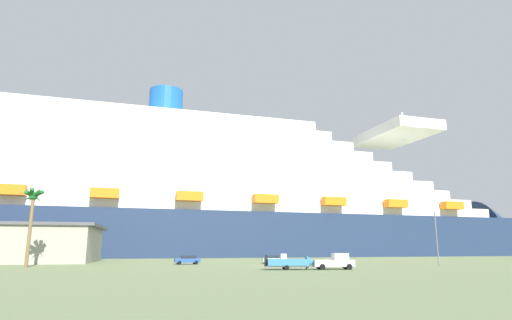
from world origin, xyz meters
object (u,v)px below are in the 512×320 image
pickup_truck (335,262)px  street_lamp (436,230)px  small_boat_on_trailer (293,263)px  palm_tree (33,204)px  cruise_ship (243,204)px  parked_car_blue_suv (188,260)px  parked_car_white_van (273,259)px

pickup_truck → street_lamp: (22.16, 9.25, 5.00)m
pickup_truck → street_lamp: 24.53m
small_boat_on_trailer → palm_tree: bearing=158.2°
palm_tree → street_lamp: bearing=-5.8°
pickup_truck → palm_tree: (-44.54, 16.00, 8.84)m
cruise_ship → palm_tree: bearing=-121.6°
small_boat_on_trailer → parked_car_blue_suv: small_boat_on_trailer is taller
small_boat_on_trailer → parked_car_white_van: size_ratio=1.80×
pickup_truck → parked_car_blue_suv: bearing=129.8°
pickup_truck → parked_car_white_van: 23.52m
street_lamp → parked_car_white_van: street_lamp is taller
parked_car_white_van → small_boat_on_trailer: bearing=-96.3°
palm_tree → small_boat_on_trailer: bearing=-21.8°
small_boat_on_trailer → street_lamp: street_lamp is taller
palm_tree → parked_car_white_van: palm_tree is taller
cruise_ship → small_boat_on_trailer: 92.49m
parked_car_blue_suv → parked_car_white_van: bearing=-0.4°
cruise_ship → parked_car_blue_suv: 73.08m
small_boat_on_trailer → palm_tree: palm_tree is taller
small_boat_on_trailer → parked_car_white_van: (2.50, 22.67, -0.13)m
small_boat_on_trailer → cruise_ship: bearing=85.3°
street_lamp → palm_tree: bearing=174.2°
parked_car_blue_suv → palm_tree: bearing=-163.6°
parked_car_blue_suv → cruise_ship: bearing=72.7°
street_lamp → parked_car_blue_suv: (-41.64, 14.12, -5.20)m
cruise_ship → pickup_truck: (-1.59, -91.10, -17.40)m
palm_tree → pickup_truck: bearing=-19.8°
parked_car_blue_suv → parked_car_white_van: (16.05, -0.11, -0.00)m
small_boat_on_trailer → street_lamp: 29.82m
street_lamp → cruise_ship: bearing=104.1°
small_boat_on_trailer → street_lamp: bearing=17.1°
cruise_ship → street_lamp: size_ratio=26.26×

